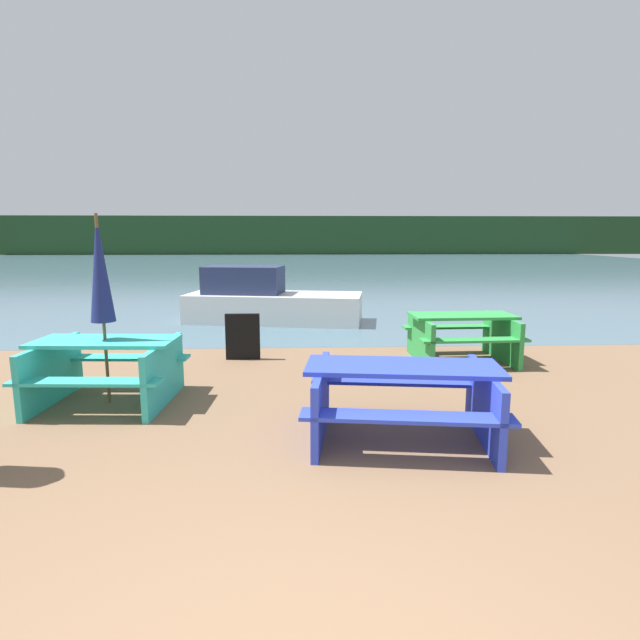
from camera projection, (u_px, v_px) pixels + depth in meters
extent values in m
cube|color=slate|center=(298.00, 265.00, 33.57)|extent=(60.00, 50.00, 0.00)
cube|color=#1E3D1E|center=(298.00, 235.00, 52.93)|extent=(80.00, 1.60, 4.00)
cube|color=blue|center=(403.00, 367.00, 4.86)|extent=(1.95, 0.94, 0.04)
cube|color=blue|center=(407.00, 417.00, 4.37)|extent=(1.90, 0.52, 0.04)
cube|color=blue|center=(398.00, 381.00, 5.45)|extent=(1.90, 0.52, 0.04)
cube|color=blue|center=(321.00, 401.00, 4.99)|extent=(0.25, 1.38, 0.70)
cube|color=blue|center=(484.00, 406.00, 4.86)|extent=(0.25, 1.38, 0.70)
cube|color=#33B7A8|center=(105.00, 341.00, 5.89)|extent=(1.67, 0.79, 0.04)
cube|color=#33B7A8|center=(85.00, 382.00, 5.40)|extent=(1.65, 0.37, 0.04)
cube|color=#33B7A8|center=(125.00, 357.00, 6.48)|extent=(1.65, 0.37, 0.04)
cube|color=#33B7A8|center=(51.00, 373.00, 5.96)|extent=(0.14, 1.38, 0.73)
cube|color=#33B7A8|center=(164.00, 373.00, 5.94)|extent=(0.14, 1.38, 0.73)
cube|color=green|center=(462.00, 316.00, 7.90)|extent=(1.63, 0.75, 0.04)
cube|color=green|center=(475.00, 340.00, 7.41)|extent=(1.62, 0.33, 0.04)
cube|color=green|center=(450.00, 327.00, 8.49)|extent=(1.62, 0.33, 0.04)
cube|color=green|center=(420.00, 340.00, 7.92)|extent=(0.11, 1.38, 0.71)
cube|color=green|center=(502.00, 338.00, 8.02)|extent=(0.11, 1.38, 0.71)
cylinder|color=brown|center=(103.00, 311.00, 5.83)|extent=(0.04, 0.04, 2.24)
cone|color=navy|center=(100.00, 268.00, 5.74)|extent=(0.28, 0.28, 1.25)
cube|color=silver|center=(275.00, 308.00, 11.61)|extent=(4.19, 2.11, 0.66)
cube|color=navy|center=(244.00, 280.00, 11.59)|extent=(1.91, 1.30, 0.63)
cube|color=black|center=(243.00, 337.00, 8.06)|extent=(0.55, 0.08, 0.75)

